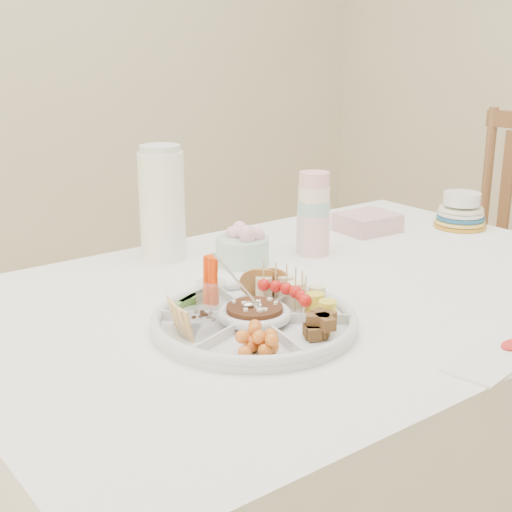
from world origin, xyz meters
TOP-DOWN VIEW (x-y plane):
  - dining_table at (0.00, 0.00)m, footprint 1.52×1.02m
  - chair at (1.14, 0.28)m, footprint 0.48×0.48m
  - party_tray at (-0.24, -0.10)m, footprint 0.48×0.48m
  - bean_dip at (-0.24, -0.10)m, footprint 0.13×0.13m
  - tortillas at (-0.16, -0.00)m, footprint 0.12×0.12m
  - carrot_cucumber at (-0.28, 0.02)m, footprint 0.15×0.15m
  - pita_raisins at (-0.37, -0.08)m, footprint 0.16×0.16m
  - cherries at (-0.32, -0.20)m, footprint 0.13×0.13m
  - granola_chunks at (-0.20, -0.22)m, footprint 0.14×0.14m
  - banana_tomato at (-0.11, -0.13)m, footprint 0.14×0.14m
  - cup_stack at (0.17, 0.19)m, footprint 0.11×0.11m
  - thermos at (-0.15, 0.38)m, footprint 0.12×0.12m
  - flower_bowl at (-0.02, 0.23)m, footprint 0.15×0.15m
  - napkin_stack at (0.43, 0.26)m, footprint 0.16×0.14m
  - plate_stack at (0.67, 0.13)m, footprint 0.19×0.19m
  - placemat at (0.04, -0.45)m, footprint 0.29×0.13m

SIDE VIEW (x-z plane):
  - dining_table at x=0.00m, z-range 0.00..0.76m
  - chair at x=1.14m, z-range 0.00..1.03m
  - placemat at x=0.04m, z-range 0.76..0.76m
  - party_tray at x=-0.24m, z-range 0.76..0.80m
  - napkin_stack at x=0.43m, z-range 0.76..0.81m
  - bean_dip at x=-0.24m, z-range 0.77..0.81m
  - cherries at x=-0.32m, z-range 0.77..0.81m
  - granola_chunks at x=-0.20m, z-range 0.77..0.82m
  - tortillas at x=-0.16m, z-range 0.77..0.83m
  - pita_raisins at x=-0.37m, z-range 0.77..0.84m
  - plate_stack at x=0.67m, z-range 0.76..0.85m
  - flower_bowl at x=-0.02m, z-range 0.76..0.85m
  - banana_tomato at x=-0.11m, z-range 0.77..0.86m
  - carrot_cucumber at x=-0.28m, z-range 0.77..0.88m
  - cup_stack at x=0.17m, z-range 0.76..0.99m
  - thermos at x=-0.15m, z-range 0.76..1.04m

